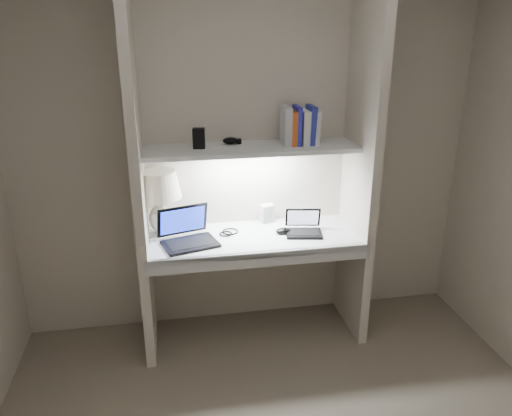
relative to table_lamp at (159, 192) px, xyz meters
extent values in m
cube|color=beige|center=(0.62, 0.13, 0.18)|extent=(3.20, 0.01, 2.50)
cube|color=beige|center=(-0.11, -0.14, 0.18)|extent=(0.06, 0.55, 2.50)
cube|color=beige|center=(1.35, -0.14, 0.18)|extent=(0.06, 0.55, 2.50)
cube|color=white|center=(0.62, -0.14, -0.32)|extent=(1.40, 0.55, 0.04)
cube|color=silver|center=(0.62, -0.40, -0.35)|extent=(1.46, 0.03, 0.10)
cube|color=silver|center=(0.62, -0.05, 0.28)|extent=(1.40, 0.36, 0.03)
cube|color=white|center=(0.62, -0.05, 0.26)|extent=(0.60, 0.04, 0.02)
cylinder|color=white|center=(0.00, 0.00, -0.29)|extent=(0.11, 0.11, 0.02)
ellipsoid|color=white|center=(0.00, 0.00, -0.19)|extent=(0.15, 0.15, 0.19)
cylinder|color=white|center=(0.00, 0.00, -0.08)|extent=(0.02, 0.02, 0.08)
sphere|color=#FFD899|center=(0.00, 0.00, 0.00)|extent=(0.04, 0.04, 0.04)
cube|color=black|center=(0.18, -0.22, -0.29)|extent=(0.39, 0.32, 0.02)
cube|color=black|center=(0.18, -0.22, -0.28)|extent=(0.32, 0.24, 0.00)
cube|color=black|center=(0.14, -0.08, -0.18)|extent=(0.34, 0.15, 0.21)
cube|color=#1A33DD|center=(0.15, -0.09, -0.18)|extent=(0.30, 0.13, 0.17)
cube|color=black|center=(0.95, -0.19, -0.29)|extent=(0.27, 0.21, 0.02)
cube|color=black|center=(0.95, -0.19, -0.28)|extent=(0.22, 0.15, 0.00)
cube|color=black|center=(0.97, -0.08, -0.22)|extent=(0.25, 0.09, 0.14)
cube|color=silver|center=(0.97, -0.09, -0.22)|extent=(0.21, 0.07, 0.11)
cube|color=silver|center=(0.75, 0.08, -0.24)|extent=(0.11, 0.10, 0.13)
ellipsoid|color=black|center=(0.82, -0.14, -0.28)|extent=(0.11, 0.08, 0.04)
torus|color=black|center=(0.47, -0.06, -0.30)|extent=(0.14, 0.14, 0.01)
cube|color=yellow|center=(0.23, -0.25, -0.30)|extent=(0.11, 0.11, 0.00)
cube|color=silver|center=(1.05, -0.03, 0.40)|extent=(0.04, 0.17, 0.23)
cube|color=navy|center=(1.02, -0.03, 0.42)|extent=(0.05, 0.17, 0.25)
cube|color=white|center=(0.98, -0.03, 0.40)|extent=(0.05, 0.17, 0.22)
cube|color=#2828AF|center=(0.93, -0.03, 0.42)|extent=(0.03, 0.17, 0.25)
cube|color=orange|center=(0.89, -0.03, 0.40)|extent=(0.04, 0.17, 0.22)
cube|color=silver|center=(0.85, -0.03, 0.42)|extent=(0.05, 0.17, 0.25)
cube|color=black|center=(0.28, -0.03, 0.36)|extent=(0.08, 0.07, 0.13)
ellipsoid|color=black|center=(0.49, 0.05, 0.32)|extent=(0.11, 0.08, 0.05)
camera|label=1|loc=(0.08, -3.19, 1.06)|focal=35.00mm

